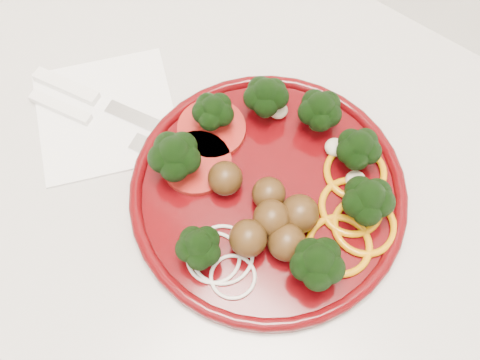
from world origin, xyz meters
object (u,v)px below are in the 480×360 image
Objects in this scene: knife at (92,98)px; fork at (77,115)px; napkin at (106,115)px; plate at (272,186)px.

knife is 1.13× the size of fork.
knife is at bearing 168.11° from napkin.
plate reaches higher than knife.
knife is at bearing 83.00° from fork.
fork is (-0.23, -0.06, -0.01)m from plate.
plate is at bearing 2.56° from fork.
napkin is at bearing 33.31° from fork.
knife is 0.03m from fork.
napkin is (-0.21, -0.03, -0.02)m from plate.
napkin is 0.03m from fork.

